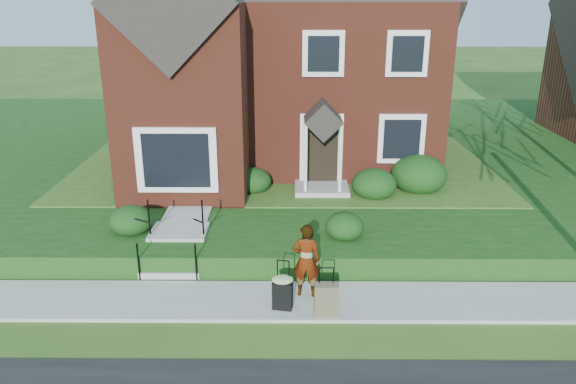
{
  "coord_description": "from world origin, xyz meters",
  "views": [
    {
      "loc": [
        0.31,
        -10.5,
        6.26
      ],
      "look_at": [
        0.22,
        2.0,
        1.8
      ],
      "focal_mm": 35.0,
      "sensor_mm": 36.0,
      "label": 1
    }
  ],
  "objects_px": {
    "suitcase_olive": "(326,299)",
    "woman": "(306,260)",
    "front_steps": "(176,245)",
    "suitcase_black": "(283,290)"
  },
  "relations": [
    {
      "from": "suitcase_black",
      "to": "suitcase_olive",
      "type": "relative_size",
      "value": 1.05
    },
    {
      "from": "suitcase_black",
      "to": "suitcase_olive",
      "type": "xyz_separation_m",
      "value": [
        0.88,
        -0.22,
        -0.07
      ]
    },
    {
      "from": "woman",
      "to": "suitcase_black",
      "type": "bearing_deg",
      "value": 53.03
    },
    {
      "from": "front_steps",
      "to": "suitcase_olive",
      "type": "distance_m",
      "value": 4.26
    },
    {
      "from": "front_steps",
      "to": "woman",
      "type": "xyz_separation_m",
      "value": [
        3.12,
        -1.64,
        0.43
      ]
    },
    {
      "from": "front_steps",
      "to": "suitcase_black",
      "type": "bearing_deg",
      "value": -40.04
    },
    {
      "from": "front_steps",
      "to": "woman",
      "type": "distance_m",
      "value": 3.55
    },
    {
      "from": "suitcase_olive",
      "to": "woman",
      "type": "bearing_deg",
      "value": 115.22
    },
    {
      "from": "woman",
      "to": "suitcase_olive",
      "type": "relative_size",
      "value": 1.6
    },
    {
      "from": "suitcase_black",
      "to": "suitcase_olive",
      "type": "bearing_deg",
      "value": -3.68
    }
  ]
}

